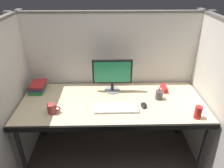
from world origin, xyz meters
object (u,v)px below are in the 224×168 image
at_px(pen_cup, 159,95).
at_px(book_stack, 38,87).
at_px(soda_can, 198,112).
at_px(red_stapler, 164,88).
at_px(monitor_center, 112,74).
at_px(coffee_mug, 52,109).
at_px(desk, 112,106).
at_px(keyboard_main, 116,109).
at_px(computer_mouse, 144,105).

relative_size(pen_cup, book_stack, 0.71).
bearing_deg(soda_can, red_stapler, 109.81).
bearing_deg(red_stapler, book_stack, 178.88).
distance_m(monitor_center, coffee_mug, 0.73).
bearing_deg(desk, coffee_mug, -163.74).
height_order(monitor_center, keyboard_main, monitor_center).
xyz_separation_m(monitor_center, book_stack, (-0.84, 0.02, -0.17)).
relative_size(computer_mouse, red_stapler, 0.64).
height_order(desk, keyboard_main, keyboard_main).
xyz_separation_m(keyboard_main, coffee_mug, (-0.61, -0.04, 0.04)).
distance_m(book_stack, coffee_mug, 0.49).
relative_size(monitor_center, pen_cup, 2.73).
distance_m(keyboard_main, book_stack, 0.95).
bearing_deg(monitor_center, soda_can, -33.62).
height_order(computer_mouse, pen_cup, pen_cup).
bearing_deg(desk, red_stapler, 20.89).
distance_m(red_stapler, book_stack, 1.43).
height_order(monitor_center, book_stack, monitor_center).
height_order(red_stapler, pen_cup, pen_cup).
bearing_deg(pen_cup, keyboard_main, -158.15).
height_order(desk, red_stapler, red_stapler).
xyz_separation_m(keyboard_main, red_stapler, (0.56, 0.36, 0.02)).
bearing_deg(computer_mouse, soda_can, -22.38).
distance_m(pen_cup, book_stack, 1.34).
distance_m(computer_mouse, coffee_mug, 0.89).
distance_m(desk, book_stack, 0.87).
height_order(keyboard_main, red_stapler, red_stapler).
bearing_deg(red_stapler, coffee_mug, -161.36).
distance_m(red_stapler, pen_cup, 0.20).
height_order(desk, pen_cup, pen_cup).
height_order(computer_mouse, red_stapler, red_stapler).
bearing_deg(coffee_mug, desk, 16.26).
bearing_deg(desk, computer_mouse, -15.59).
xyz_separation_m(red_stapler, coffee_mug, (-1.17, -0.40, 0.02)).
distance_m(monitor_center, pen_cup, 0.55).
bearing_deg(monitor_center, red_stapler, -0.61).
xyz_separation_m(desk, computer_mouse, (0.31, -0.09, 0.07)).
height_order(keyboard_main, pen_cup, pen_cup).
height_order(desk, monitor_center, monitor_center).
xyz_separation_m(soda_can, pen_cup, (-0.28, 0.33, -0.01)).
distance_m(keyboard_main, computer_mouse, 0.28).
bearing_deg(keyboard_main, monitor_center, 94.96).
xyz_separation_m(desk, red_stapler, (0.60, 0.23, 0.08)).
height_order(keyboard_main, coffee_mug, coffee_mug).
xyz_separation_m(soda_can, red_stapler, (-0.18, 0.51, -0.03)).
xyz_separation_m(keyboard_main, pen_cup, (0.46, 0.18, 0.04)).
height_order(computer_mouse, coffee_mug, coffee_mug).
distance_m(keyboard_main, soda_can, 0.75).
height_order(monitor_center, soda_can, monitor_center).
relative_size(desk, pen_cup, 12.07).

